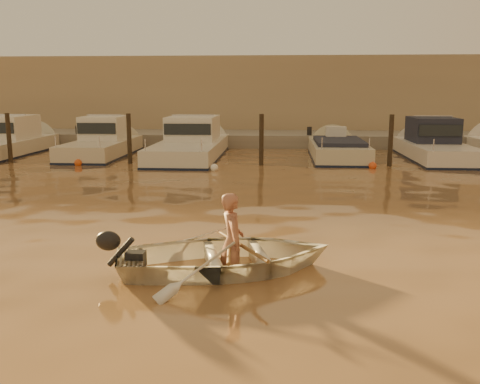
# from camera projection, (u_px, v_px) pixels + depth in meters

# --- Properties ---
(ground_plane) EXTENTS (160.00, 160.00, 0.00)m
(ground_plane) POSITION_uv_depth(u_px,v_px,m) (240.00, 300.00, 7.67)
(ground_plane) COLOR olive
(ground_plane) RESTS_ON ground
(dinghy) EXTENTS (4.12, 3.39, 0.74)m
(dinghy) POSITION_uv_depth(u_px,v_px,m) (226.00, 256.00, 8.88)
(dinghy) COLOR silver
(dinghy) RESTS_ON ground_plane
(person) EXTENTS (0.52, 0.67, 1.61)m
(person) POSITION_uv_depth(u_px,v_px,m) (232.00, 241.00, 8.85)
(person) COLOR #A46652
(person) RESTS_ON dinghy
(outboard_motor) EXTENTS (0.97, 0.62, 0.70)m
(outboard_motor) POSITION_uv_depth(u_px,v_px,m) (135.00, 259.00, 8.61)
(outboard_motor) COLOR black
(outboard_motor) RESTS_ON dinghy
(oar_port) EXTENTS (1.00, 1.90, 0.13)m
(oar_port) POSITION_uv_depth(u_px,v_px,m) (241.00, 245.00, 8.89)
(oar_port) COLOR brown
(oar_port) RESTS_ON dinghy
(oar_starboard) EXTENTS (0.24, 2.10, 0.13)m
(oar_starboard) POSITION_uv_depth(u_px,v_px,m) (229.00, 246.00, 8.86)
(oar_starboard) COLOR brown
(oar_starboard) RESTS_ON dinghy
(moored_boat_0) EXTENTS (2.43, 7.66, 1.75)m
(moored_boat_0) POSITION_uv_depth(u_px,v_px,m) (2.00, 141.00, 24.10)
(moored_boat_0) COLOR beige
(moored_boat_0) RESTS_ON ground_plane
(moored_boat_1) EXTENTS (2.23, 6.63, 1.75)m
(moored_boat_1) POSITION_uv_depth(u_px,v_px,m) (101.00, 142.00, 23.76)
(moored_boat_1) COLOR beige
(moored_boat_1) RESTS_ON ground_plane
(moored_boat_2) EXTENTS (2.63, 8.70, 1.75)m
(moored_boat_2) POSITION_uv_depth(u_px,v_px,m) (190.00, 143.00, 23.46)
(moored_boat_2) COLOR silver
(moored_boat_2) RESTS_ON ground_plane
(moored_boat_3) EXTENTS (2.23, 6.37, 0.95)m
(moored_boat_3) POSITION_uv_depth(u_px,v_px,m) (338.00, 153.00, 23.06)
(moored_boat_3) COLOR beige
(moored_boat_3) RESTS_ON ground_plane
(moored_boat_4) EXTENTS (2.28, 7.02, 1.75)m
(moored_boat_4) POSITION_uv_depth(u_px,v_px,m) (435.00, 145.00, 22.68)
(moored_boat_4) COLOR silver
(moored_boat_4) RESTS_ON ground_plane
(piling_0) EXTENTS (0.18, 0.18, 2.20)m
(piling_0) POSITION_uv_depth(u_px,v_px,m) (9.00, 140.00, 21.78)
(piling_0) COLOR #2D2319
(piling_0) RESTS_ON ground_plane
(piling_1) EXTENTS (0.18, 0.18, 2.20)m
(piling_1) POSITION_uv_depth(u_px,v_px,m) (129.00, 141.00, 21.41)
(piling_1) COLOR #2D2319
(piling_1) RESTS_ON ground_plane
(piling_2) EXTENTS (0.18, 0.18, 2.20)m
(piling_2) POSITION_uv_depth(u_px,v_px,m) (261.00, 142.00, 21.02)
(piling_2) COLOR #2D2319
(piling_2) RESTS_ON ground_plane
(piling_3) EXTENTS (0.18, 0.18, 2.20)m
(piling_3) POSITION_uv_depth(u_px,v_px,m) (391.00, 143.00, 20.65)
(piling_3) COLOR #2D2319
(piling_3) RESTS_ON ground_plane
(fender_b) EXTENTS (0.30, 0.30, 0.30)m
(fender_b) POSITION_uv_depth(u_px,v_px,m) (78.00, 163.00, 21.00)
(fender_b) COLOR #D35018
(fender_b) RESTS_ON ground_plane
(fender_c) EXTENTS (0.30, 0.30, 0.30)m
(fender_c) POSITION_uv_depth(u_px,v_px,m) (214.00, 168.00, 19.70)
(fender_c) COLOR white
(fender_c) RESTS_ON ground_plane
(fender_d) EXTENTS (0.30, 0.30, 0.30)m
(fender_d) POSITION_uv_depth(u_px,v_px,m) (373.00, 166.00, 20.21)
(fender_d) COLOR #EB501B
(fender_d) RESTS_ON ground_plane
(fender_e) EXTENTS (0.30, 0.30, 0.30)m
(fender_e) POSITION_uv_depth(u_px,v_px,m) (463.00, 165.00, 20.41)
(fender_e) COLOR silver
(fender_e) RESTS_ON ground_plane
(quay) EXTENTS (52.00, 4.00, 1.00)m
(quay) POSITION_uv_depth(u_px,v_px,m) (270.00, 142.00, 28.68)
(quay) COLOR gray
(quay) RESTS_ON ground_plane
(waterfront_building) EXTENTS (46.00, 7.00, 4.80)m
(waterfront_building) POSITION_uv_depth(u_px,v_px,m) (272.00, 98.00, 33.64)
(waterfront_building) COLOR #9E8466
(waterfront_building) RESTS_ON quay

